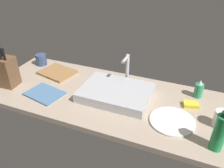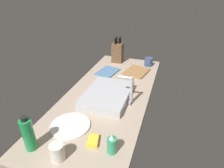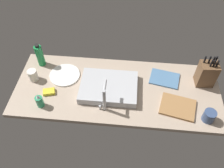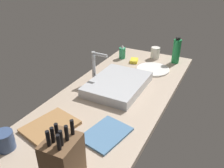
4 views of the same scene
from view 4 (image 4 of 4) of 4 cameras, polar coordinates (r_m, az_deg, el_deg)
The scene contains 12 objects.
countertop_slab at distance 150.58cm, azimuth 0.90°, elevation -2.80°, with size 163.19×65.66×3.50cm, color tan.
sink_basin at distance 153.94cm, azimuth 1.44°, elevation -0.02°, with size 44.47×32.96×6.02cm, color #B7BABF.
faucet at distance 158.27cm, azimuth -4.10°, elevation 4.71°, with size 5.50×11.70×22.03cm.
knife_block at distance 91.61cm, azimuth -11.84°, elevation -18.08°, with size 14.33×12.07×26.88cm.
cutting_board at distance 124.35cm, azimuth -14.87°, elevation -10.05°, with size 25.40×19.89×1.80cm, color #9E7042.
soap_bottle at distance 201.40cm, azimuth 2.54°, elevation 7.73°, with size 5.48×5.48×12.23cm.
water_bottle at distance 197.55cm, azimuth 15.52°, elevation 7.81°, with size 6.26×6.26×21.74cm.
dinner_plate at distance 183.34cm, azimuth 10.00°, elevation 3.58°, with size 25.24×25.24×1.20cm, color white.
dish_towel at distance 116.50cm, azimuth -1.45°, elevation -12.12°, with size 23.29×17.26×1.20cm, color teal.
coffee_mug at distance 204.87cm, azimuth 10.57°, elevation 7.52°, with size 7.52×7.52×9.68cm, color silver.
ceramic_cup at distance 117.46cm, azimuth -24.87°, elevation -12.49°, with size 8.62×8.62×8.89cm, color #384C75.
dish_sponge at distance 195.88cm, azimuth 5.44°, elevation 5.75°, with size 9.00×6.00×2.40cm, color yellow.
Camera 4 is at (-115.30, -57.31, 79.83)cm, focal length 37.27 mm.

